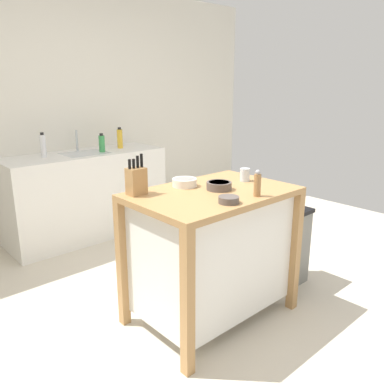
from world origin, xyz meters
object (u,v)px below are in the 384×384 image
(kitchen_island, at_px, (212,248))
(drinking_cup, at_px, (245,175))
(sink_faucet, at_px, (77,141))
(bottle_spray_cleaner, at_px, (102,143))
(bowl_ceramic_small, at_px, (219,185))
(pepper_grinder, at_px, (257,184))
(knife_block, at_px, (136,180))
(bottle_hand_soap, at_px, (43,146))
(trash_bin, at_px, (285,246))
(bowl_ceramic_wide, at_px, (229,199))
(bowl_stoneware_deep, at_px, (185,182))
(bottle_dish_soap, at_px, (120,138))

(kitchen_island, relative_size, drinking_cup, 11.67)
(kitchen_island, xyz_separation_m, sink_faucet, (0.09, 2.11, 0.50))
(kitchen_island, height_order, bottle_spray_cleaner, bottle_spray_cleaner)
(bowl_ceramic_small, relative_size, sink_faucet, 0.75)
(pepper_grinder, distance_m, bottle_spray_cleaner, 2.17)
(kitchen_island, bearing_deg, knife_block, 148.38)
(bottle_hand_soap, bearing_deg, trash_bin, -62.45)
(bowl_ceramic_small, height_order, bottle_hand_soap, bottle_hand_soap)
(knife_block, distance_m, bottle_hand_soap, 1.75)
(drinking_cup, height_order, trash_bin, drinking_cup)
(pepper_grinder, height_order, trash_bin, pepper_grinder)
(sink_faucet, bearing_deg, bottle_spray_cleaner, -51.68)
(trash_bin, bearing_deg, knife_block, 165.20)
(trash_bin, distance_m, sink_faucet, 2.37)
(pepper_grinder, bearing_deg, bottle_hand_soap, 100.35)
(drinking_cup, height_order, pepper_grinder, pepper_grinder)
(bottle_hand_soap, bearing_deg, bottle_spray_cleaner, -11.50)
(bottle_spray_cleaner, relative_size, bottle_hand_soap, 0.81)
(kitchen_island, bearing_deg, bottle_spray_cleaner, 82.03)
(bowl_ceramic_wide, bearing_deg, knife_block, 120.10)
(pepper_grinder, height_order, sink_faucet, sink_faucet)
(bowl_ceramic_wide, distance_m, trash_bin, 1.10)
(bowl_ceramic_small, xyz_separation_m, trash_bin, (0.72, -0.05, -0.62))
(bowl_ceramic_wide, relative_size, pepper_grinder, 0.73)
(bowl_stoneware_deep, relative_size, pepper_grinder, 0.98)
(trash_bin, bearing_deg, drinking_cup, 167.72)
(bowl_stoneware_deep, height_order, bowl_ceramic_small, bowl_stoneware_deep)
(pepper_grinder, bearing_deg, bottle_spray_cleaner, 86.02)
(bowl_stoneware_deep, xyz_separation_m, bowl_ceramic_wide, (-0.06, -0.46, -0.01))
(drinking_cup, height_order, sink_faucet, sink_faucet)
(bowl_ceramic_wide, bearing_deg, kitchen_island, 64.56)
(bottle_dish_soap, bearing_deg, bowl_ceramic_small, -103.73)
(trash_bin, xyz_separation_m, bottle_spray_cleaner, (-0.51, 1.95, 0.67))
(sink_faucet, bearing_deg, pepper_grinder, -89.51)
(kitchen_island, bearing_deg, bowl_stoneware_deep, 106.59)
(drinking_cup, relative_size, pepper_grinder, 0.55)
(bottle_spray_cleaner, bearing_deg, kitchen_island, -97.97)
(bowl_ceramic_small, bearing_deg, sink_faucet, 88.86)
(bottle_hand_soap, bearing_deg, sink_faucet, 14.27)
(pepper_grinder, relative_size, bottle_spray_cleaner, 0.86)
(kitchen_island, distance_m, bottle_dish_soap, 2.11)
(drinking_cup, relative_size, trash_bin, 0.15)
(bottle_spray_cleaner, distance_m, bottle_dish_soap, 0.29)
(bowl_ceramic_small, height_order, bottle_spray_cleaner, bottle_spray_cleaner)
(bottle_spray_cleaner, bearing_deg, bottle_hand_soap, 168.50)
(bowl_stoneware_deep, bearing_deg, trash_bin, -17.61)
(bowl_ceramic_wide, distance_m, bottle_dish_soap, 2.33)
(knife_block, bearing_deg, bowl_ceramic_small, -29.36)
(bowl_stoneware_deep, bearing_deg, bottle_spray_cleaner, 79.04)
(bowl_stoneware_deep, height_order, bowl_ceramic_wide, bowl_stoneware_deep)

